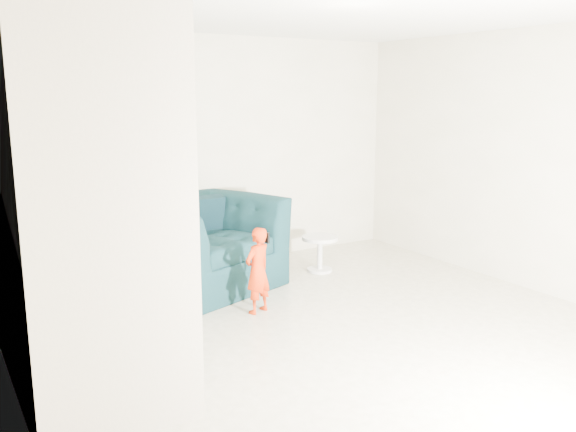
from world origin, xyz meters
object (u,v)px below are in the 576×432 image
object	(u,v)px
toddler	(258,270)
staircase	(78,249)
armchair	(203,244)
side_table	(320,248)

from	to	relation	value
toddler	staircase	distance (m)	1.83
toddler	staircase	bearing A→B (deg)	-5.75
armchair	toddler	distance (m)	0.99
armchair	staircase	bearing A→B (deg)	-156.37
side_table	staircase	size ratio (longest dim) A/B	0.12
armchair	toddler	size ratio (longest dim) A/B	1.76
side_table	toddler	bearing A→B (deg)	-146.92
toddler	staircase	world-z (taller)	staircase
armchair	side_table	distance (m)	1.41
armchair	side_table	size ratio (longest dim) A/B	3.48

